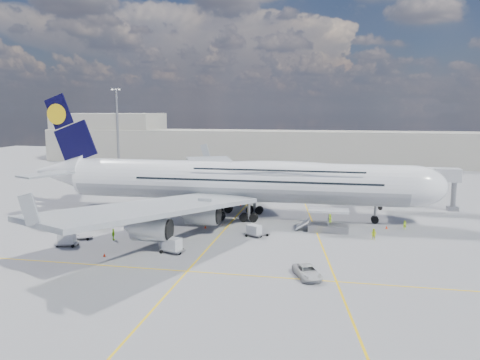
% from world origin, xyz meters
% --- Properties ---
extents(ground, '(300.00, 300.00, 0.00)m').
position_xyz_m(ground, '(0.00, 0.00, 0.00)').
color(ground, gray).
rests_on(ground, ground).
extents(taxi_line_main, '(0.25, 220.00, 0.01)m').
position_xyz_m(taxi_line_main, '(0.00, 0.00, 0.01)').
color(taxi_line_main, yellow).
rests_on(taxi_line_main, ground).
extents(taxi_line_cross, '(120.00, 0.25, 0.01)m').
position_xyz_m(taxi_line_cross, '(0.00, -20.00, 0.01)').
color(taxi_line_cross, yellow).
rests_on(taxi_line_cross, ground).
extents(taxi_line_diag, '(14.16, 99.06, 0.01)m').
position_xyz_m(taxi_line_diag, '(14.00, 10.00, 0.01)').
color(taxi_line_diag, yellow).
rests_on(taxi_line_diag, ground).
extents(airliner, '(77.26, 79.15, 23.71)m').
position_xyz_m(airliner, '(0.26, 10.00, 6.87)').
color(airliner, white).
rests_on(airliner, ground).
extents(jet_bridge, '(18.80, 12.10, 8.50)m').
position_xyz_m(jet_bridge, '(29.81, 20.94, 6.85)').
color(jet_bridge, '#B7B7BC').
rests_on(jet_bridge, ground).
extents(cargo_loader, '(8.53, 3.20, 3.67)m').
position_xyz_m(cargo_loader, '(16.82, 2.89, 1.25)').
color(cargo_loader, silver).
rests_on(cargo_loader, ground).
extents(light_mast, '(3.00, 0.70, 25.50)m').
position_xyz_m(light_mast, '(-40.00, 45.00, 13.21)').
color(light_mast, gray).
rests_on(light_mast, ground).
extents(terminal, '(180.00, 16.00, 12.00)m').
position_xyz_m(terminal, '(0.00, 95.00, 6.00)').
color(terminal, '#B2AD9E').
rests_on(terminal, ground).
extents(hangar, '(40.00, 22.00, 18.00)m').
position_xyz_m(hangar, '(-70.00, 100.00, 9.00)').
color(hangar, '#B2AD9E').
rests_on(hangar, ground).
extents(tree_line, '(160.00, 6.00, 8.00)m').
position_xyz_m(tree_line, '(40.00, 140.00, 4.00)').
color(tree_line, '#193814').
rests_on(tree_line, ground).
extents(dolly_row_a, '(3.70, 2.72, 2.10)m').
position_xyz_m(dolly_row_a, '(-11.29, -1.32, 1.13)').
color(dolly_row_a, gray).
rests_on(dolly_row_a, ground).
extents(dolly_row_b, '(3.44, 2.32, 2.00)m').
position_xyz_m(dolly_row_b, '(-20.61, -13.06, 1.07)').
color(dolly_row_b, gray).
rests_on(dolly_row_b, ground).
extents(dolly_row_c, '(3.75, 2.78, 2.12)m').
position_xyz_m(dolly_row_c, '(-4.38, -13.17, 1.14)').
color(dolly_row_c, gray).
rests_on(dolly_row_c, ground).
extents(dolly_back, '(3.12, 2.48, 0.40)m').
position_xyz_m(dolly_back, '(-20.23, -9.29, 0.31)').
color(dolly_back, gray).
rests_on(dolly_back, ground).
extents(dolly_nose_far, '(3.24, 2.73, 1.81)m').
position_xyz_m(dolly_nose_far, '(5.52, -2.55, 0.97)').
color(dolly_nose_far, gray).
rests_on(dolly_nose_far, ground).
extents(dolly_nose_near, '(3.10, 2.12, 0.42)m').
position_xyz_m(dolly_nose_near, '(6.47, -1.62, 0.32)').
color(dolly_nose_near, gray).
rests_on(dolly_nose_near, ground).
extents(baggage_tug, '(2.57, 1.50, 1.51)m').
position_xyz_m(baggage_tug, '(-5.34, -11.98, 0.67)').
color(baggage_tug, white).
rests_on(baggage_tug, ground).
extents(catering_truck_inner, '(7.21, 4.12, 4.05)m').
position_xyz_m(catering_truck_inner, '(-6.19, 23.68, 1.91)').
color(catering_truck_inner, gray).
rests_on(catering_truck_inner, ground).
extents(catering_truck_outer, '(6.26, 2.51, 3.71)m').
position_xyz_m(catering_truck_outer, '(-22.03, 38.13, 1.72)').
color(catering_truck_outer, gray).
rests_on(catering_truck_outer, ground).
extents(service_van, '(4.22, 5.79, 1.46)m').
position_xyz_m(service_van, '(14.77, -19.32, 0.73)').
color(service_van, silver).
rests_on(service_van, ground).
extents(crew_nose, '(0.62, 0.47, 1.52)m').
position_xyz_m(crew_nose, '(29.56, 6.55, 0.76)').
color(crew_nose, '#BAE718').
rests_on(crew_nose, ground).
extents(crew_loader, '(1.11, 1.03, 1.82)m').
position_xyz_m(crew_loader, '(23.93, -1.15, 0.91)').
color(crew_loader, '#D8F019').
rests_on(crew_loader, ground).
extents(crew_wing, '(0.60, 1.10, 1.77)m').
position_xyz_m(crew_wing, '(-15.33, -8.88, 0.89)').
color(crew_wing, '#AFFF1A').
rests_on(crew_wing, ground).
extents(crew_van, '(1.04, 1.16, 2.00)m').
position_xyz_m(crew_van, '(17.19, 6.98, 1.00)').
color(crew_van, '#ADEE19').
rests_on(crew_van, ground).
extents(crew_tug, '(1.20, 0.92, 1.64)m').
position_xyz_m(crew_tug, '(-6.08, -8.80, 0.82)').
color(crew_tug, '#AEDA17').
rests_on(crew_tug, ground).
extents(cone_nose, '(0.42, 0.42, 0.54)m').
position_xyz_m(cone_nose, '(26.64, 6.43, 0.26)').
color(cone_nose, '#FF360D').
rests_on(cone_nose, ground).
extents(cone_wing_left_inner, '(0.40, 0.40, 0.51)m').
position_xyz_m(cone_wing_left_inner, '(-1.03, 19.69, 0.25)').
color(cone_wing_left_inner, '#FF360D').
rests_on(cone_wing_left_inner, ground).
extents(cone_wing_left_outer, '(0.46, 0.46, 0.59)m').
position_xyz_m(cone_wing_left_outer, '(-5.99, 36.74, 0.28)').
color(cone_wing_left_outer, '#FF360D').
rests_on(cone_wing_left_outer, ground).
extents(cone_wing_right_inner, '(0.38, 0.38, 0.48)m').
position_xyz_m(cone_wing_right_inner, '(-3.38, 0.77, 0.23)').
color(cone_wing_right_inner, '#FF360D').
rests_on(cone_wing_right_inner, ground).
extents(cone_wing_right_outer, '(0.38, 0.38, 0.48)m').
position_xyz_m(cone_wing_right_outer, '(-12.89, -16.58, 0.23)').
color(cone_wing_right_outer, '#FF360D').
rests_on(cone_wing_right_outer, ground).
extents(cone_tail, '(0.39, 0.39, 0.50)m').
position_xyz_m(cone_tail, '(-40.62, 5.36, 0.24)').
color(cone_tail, '#FF360D').
rests_on(cone_tail, ground).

